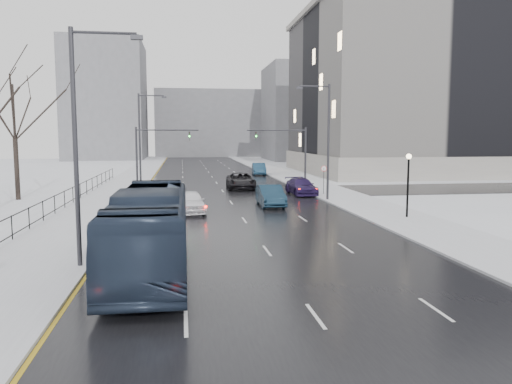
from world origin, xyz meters
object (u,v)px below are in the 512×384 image
streetlight_l_near (81,136)px  sedan_right_distant (259,169)px  streetlight_r_mid (326,136)px  tree_park_e (18,201)px  mast_signal_left (148,152)px  streetlight_l_far (142,136)px  bus (151,230)px  lamppost_r_mid (408,176)px  no_uturn_sign (324,171)px  sedan_center_near (190,202)px  sedan_right_near (270,196)px  mast_signal_right (295,151)px  sedan_right_cross (241,181)px  sedan_right_far (301,186)px

streetlight_l_near → sedan_right_distant: bearing=73.1°
streetlight_r_mid → sedan_right_distant: streetlight_r_mid is taller
tree_park_e → mast_signal_left: 12.29m
streetlight_l_far → bus: size_ratio=0.81×
lamppost_r_mid → sedan_right_distant: size_ratio=0.83×
streetlight_l_far → no_uturn_sign: bearing=-24.7°
no_uturn_sign → sedan_center_near: size_ratio=0.56×
lamppost_r_mid → bus: (-16.37, -10.82, -1.18)m
no_uturn_sign → sedan_right_near: size_ratio=0.52×
streetlight_l_near → mast_signal_left: size_ratio=1.54×
lamppost_r_mid → no_uturn_sign: (-1.80, 14.00, -0.64)m
mast_signal_right → sedan_right_distant: 21.84m
sedan_center_near → no_uturn_sign: bearing=30.5°
streetlight_l_near → sedan_right_cross: size_ratio=1.63×
sedan_right_cross → streetlight_l_far: bearing=174.6°
bus → sedan_center_near: 15.69m
mast_signal_right → sedan_right_distant: bearing=91.0°
streetlight_l_far → sedan_right_distant: size_ratio=1.94×
mast_signal_left → sedan_right_near: size_ratio=1.26×
lamppost_r_mid → no_uturn_sign: 14.13m
streetlight_l_near → mast_signal_left: (0.84, 28.00, -1.51)m
streetlight_l_near → sedan_center_near: streetlight_l_near is taller
sedan_center_near → sedan_right_near: 6.91m
mast_signal_left → no_uturn_sign: mast_signal_left is taller
streetlight_r_mid → lamppost_r_mid: (2.83, -10.00, -2.67)m
tree_park_e → lamppost_r_mid: size_ratio=3.15×
lamppost_r_mid → bus: 19.66m
streetlight_l_near → sedan_right_near: 21.11m
sedan_right_far → sedan_center_near: bearing=-139.8°
mast_signal_right → sedan_right_near: mast_signal_right is taller
streetlight_r_mid → sedan_right_far: size_ratio=1.86×
streetlight_l_far → mast_signal_right: size_ratio=1.54×
streetlight_l_far → sedan_right_cross: size_ratio=1.63×
streetlight_l_near → no_uturn_sign: bearing=54.1°
streetlight_l_far → no_uturn_sign: streetlight_l_far is taller
streetlight_l_far → lamppost_r_mid: size_ratio=2.34×
lamppost_r_mid → sedan_right_cross: bearing=113.2°
streetlight_l_far → bus: streetlight_l_far is taller
streetlight_l_far → mast_signal_left: size_ratio=1.54×
sedan_right_far → sedan_right_cross: bearing=127.4°
no_uturn_sign → sedan_right_distant: bearing=95.1°
no_uturn_sign → bus: size_ratio=0.22×
tree_park_e → mast_signal_right: tree_park_e is taller
tree_park_e → streetlight_r_mid: 27.25m
mast_signal_right → tree_park_e: bearing=-171.1°
no_uturn_sign → sedan_right_near: bearing=-133.5°
sedan_right_far → bus: bearing=-119.0°
no_uturn_sign → sedan_right_distant: no_uturn_sign is taller
mast_signal_left → sedan_center_near: 14.18m
sedan_right_near → sedan_right_cross: size_ratio=0.84×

